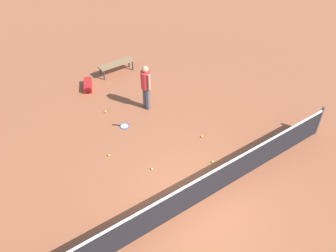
% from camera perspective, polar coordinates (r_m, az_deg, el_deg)
% --- Properties ---
extents(ground_plane, '(40.00, 40.00, 0.00)m').
position_cam_1_polar(ground_plane, '(9.47, 4.75, -12.59)').
color(ground_plane, '#9E5638').
extents(court_net, '(10.09, 0.09, 1.07)m').
position_cam_1_polar(court_net, '(9.08, 4.92, -10.65)').
color(court_net, '#4C4C51').
rests_on(court_net, ground_plane).
extents(player_near_side, '(0.35, 0.52, 1.70)m').
position_cam_1_polar(player_near_side, '(12.01, -3.68, 6.95)').
color(player_near_side, '#595960').
rests_on(player_near_side, ground_plane).
extents(tennis_racket_near_player, '(0.53, 0.54, 0.03)m').
position_cam_1_polar(tennis_racket_near_player, '(11.80, -7.29, 0.01)').
color(tennis_racket_near_player, blue).
rests_on(tennis_racket_near_player, ground_plane).
extents(tennis_ball_near_player, '(0.07, 0.07, 0.07)m').
position_cam_1_polar(tennis_ball_near_player, '(12.51, -10.32, 2.35)').
color(tennis_ball_near_player, '#C6E033').
rests_on(tennis_ball_near_player, ground_plane).
extents(tennis_ball_by_net, '(0.07, 0.07, 0.07)m').
position_cam_1_polar(tennis_ball_by_net, '(10.50, 7.36, -5.89)').
color(tennis_ball_by_net, '#C6E033').
rests_on(tennis_ball_by_net, ground_plane).
extents(tennis_ball_midcourt, '(0.07, 0.07, 0.07)m').
position_cam_1_polar(tennis_ball_midcourt, '(10.23, -2.68, -7.07)').
color(tennis_ball_midcourt, '#C6E033').
rests_on(tennis_ball_midcourt, ground_plane).
extents(tennis_ball_baseline, '(0.07, 0.07, 0.07)m').
position_cam_1_polar(tennis_ball_baseline, '(10.77, -9.74, -4.76)').
color(tennis_ball_baseline, '#C6E033').
rests_on(tennis_ball_baseline, ground_plane).
extents(tennis_ball_stray_left, '(0.07, 0.07, 0.07)m').
position_cam_1_polar(tennis_ball_stray_left, '(11.31, 5.63, -1.74)').
color(tennis_ball_stray_left, '#C6E033').
rests_on(tennis_ball_stray_left, ground_plane).
extents(courtside_bench, '(1.51, 0.42, 0.48)m').
position_cam_1_polar(courtside_bench, '(14.52, -8.51, 10.02)').
color(courtside_bench, olive).
rests_on(courtside_bench, ground_plane).
extents(equipment_bag, '(0.59, 0.84, 0.28)m').
position_cam_1_polar(equipment_bag, '(13.85, -13.07, 6.48)').
color(equipment_bag, '#B21E1E').
rests_on(equipment_bag, ground_plane).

